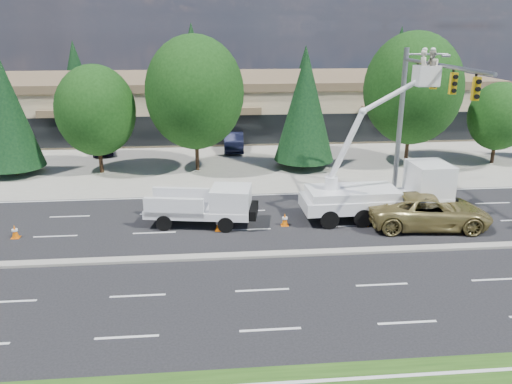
{
  "coord_description": "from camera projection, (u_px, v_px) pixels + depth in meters",
  "views": [
    {
      "loc": [
        -1.87,
        -21.1,
        10.22
      ],
      "look_at": [
        0.23,
        2.27,
        2.4
      ],
      "focal_mm": 35.0,
      "sensor_mm": 36.0,
      "label": 1
    }
  ],
  "objects": [
    {
      "name": "tree_front_c",
      "position": [
        96.0,
        111.0,
        35.21
      ],
      "size": [
        5.6,
        5.6,
        7.77
      ],
      "color": "#332114",
      "rests_on": "ground"
    },
    {
      "name": "traffic_cone_b",
      "position": [
        219.0,
        224.0,
        26.14
      ],
      "size": [
        0.4,
        0.4,
        0.7
      ],
      "color": "#E26007",
      "rests_on": "ground"
    },
    {
      "name": "concrete_apron",
      "position": [
        235.0,
        153.0,
        42.22
      ],
      "size": [
        140.0,
        22.0,
        0.01
      ],
      "primitive_type": "cube",
      "color": "gray",
      "rests_on": "ground"
    },
    {
      "name": "tree_front_b",
      "position": [
        8.0,
        114.0,
        34.75
      ],
      "size": [
        4.15,
        4.15,
        8.18
      ],
      "color": "#332114",
      "rests_on": "ground"
    },
    {
      "name": "traffic_cone_d",
      "position": [
        365.0,
        220.0,
        26.76
      ],
      "size": [
        0.4,
        0.4,
        0.7
      ],
      "color": "#E26007",
      "rests_on": "ground"
    },
    {
      "name": "ground",
      "position": [
        255.0,
        256.0,
        23.33
      ],
      "size": [
        140.0,
        140.0,
        0.0
      ],
      "primitive_type": "plane",
      "color": "black",
      "rests_on": "ground"
    },
    {
      "name": "utility_pickup",
      "position": [
        206.0,
        209.0,
        26.76
      ],
      "size": [
        5.84,
        2.96,
        2.14
      ],
      "rotation": [
        0.0,
        0.0,
        -0.17
      ],
      "color": "white",
      "rests_on": "ground"
    },
    {
      "name": "traffic_cone_a",
      "position": [
        15.0,
        232.0,
        25.22
      ],
      "size": [
        0.4,
        0.4,
        0.7
      ],
      "color": "#E26007",
      "rests_on": "ground"
    },
    {
      "name": "traffic_cone_c",
      "position": [
        285.0,
        220.0,
        26.79
      ],
      "size": [
        0.4,
        0.4,
        0.7
      ],
      "color": "#E26007",
      "rests_on": "ground"
    },
    {
      "name": "tree_front_e",
      "position": [
        305.0,
        106.0,
        36.44
      ],
      "size": [
        4.45,
        4.45,
        8.77
      ],
      "color": "#332114",
      "rests_on": "ground"
    },
    {
      "name": "minivan",
      "position": [
        428.0,
        211.0,
        26.49
      ],
      "size": [
        6.73,
        3.58,
        1.8
      ],
      "primitive_type": "imported",
      "rotation": [
        0.0,
        0.0,
        1.48
      ],
      "color": "#9D8B4B",
      "rests_on": "ground"
    },
    {
      "name": "road_median",
      "position": [
        255.0,
        255.0,
        23.31
      ],
      "size": [
        120.0,
        0.55,
        0.12
      ],
      "primitive_type": "cube",
      "color": "gray",
      "rests_on": "ground"
    },
    {
      "name": "tree_back_c",
      "position": [
        305.0,
        76.0,
        62.49
      ],
      "size": [
        4.09,
        4.09,
        8.06
      ],
      "color": "#332114",
      "rests_on": "ground"
    },
    {
      "name": "tree_back_d",
      "position": [
        399.0,
        65.0,
        63.14
      ],
      "size": [
        5.21,
        5.21,
        10.27
      ],
      "color": "#332114",
      "rests_on": "ground"
    },
    {
      "name": "tree_front_f",
      "position": [
        413.0,
        89.0,
        36.76
      ],
      "size": [
        7.18,
        7.18,
        9.97
      ],
      "color": "#332114",
      "rests_on": "ground"
    },
    {
      "name": "signal_mast",
      "position": [
        417.0,
        102.0,
        28.92
      ],
      "size": [
        2.76,
        10.16,
        9.0
      ],
      "color": "gray",
      "rests_on": "ground"
    },
    {
      "name": "tree_back_b",
      "position": [
        192.0,
        65.0,
        60.86
      ],
      "size": [
        5.42,
        5.42,
        10.68
      ],
      "color": "#332114",
      "rests_on": "ground"
    },
    {
      "name": "bucket_truck",
      "position": [
        389.0,
        185.0,
        27.36
      ],
      "size": [
        8.16,
        2.84,
        9.19
      ],
      "rotation": [
        0.0,
        0.0,
        0.03
      ],
      "color": "white",
      "rests_on": "ground"
    },
    {
      "name": "parked_car_west",
      "position": [
        101.0,
        145.0,
        41.85
      ],
      "size": [
        2.81,
        4.39,
        1.39
      ],
      "primitive_type": "imported",
      "rotation": [
        0.0,
        0.0,
        0.31
      ],
      "color": "black",
      "rests_on": "ground"
    },
    {
      "name": "strip_mall",
      "position": [
        229.0,
        102.0,
        50.75
      ],
      "size": [
        50.4,
        15.4,
        5.5
      ],
      "color": "tan",
      "rests_on": "ground"
    },
    {
      "name": "tree_front_g",
      "position": [
        499.0,
        116.0,
        38.04
      ],
      "size": [
        4.52,
        4.52,
        6.28
      ],
      "color": "#332114",
      "rests_on": "ground"
    },
    {
      "name": "parked_car_east",
      "position": [
        234.0,
        142.0,
        42.92
      ],
      "size": [
        1.8,
        4.73,
        1.54
      ],
      "primitive_type": "imported",
      "rotation": [
        0.0,
        0.0,
        -0.04
      ],
      "color": "black",
      "rests_on": "ground"
    },
    {
      "name": "tree_back_a",
      "position": [
        76.0,
        75.0,
        60.01
      ],
      "size": [
        4.4,
        4.4,
        8.67
      ],
      "color": "#332114",
      "rests_on": "ground"
    },
    {
      "name": "tree_front_d",
      "position": [
        195.0,
        93.0,
        35.44
      ],
      "size": [
        7.04,
        7.04,
        9.76
      ],
      "color": "#332114",
      "rests_on": "ground"
    }
  ]
}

